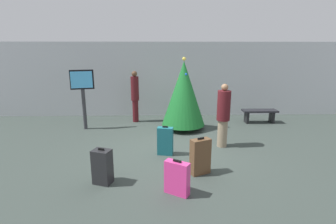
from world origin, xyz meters
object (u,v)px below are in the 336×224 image
at_px(holiday_tree, 184,93).
at_px(waiting_bench, 259,113).
at_px(flight_info_kiosk, 83,89).
at_px(traveller_1, 135,95).
at_px(suitcase_1, 102,167).
at_px(suitcase_3, 200,156).
at_px(traveller_0, 223,114).
at_px(suitcase_0, 177,178).
at_px(suitcase_2, 165,141).

distance_m(holiday_tree, waiting_bench, 3.07).
xyz_separation_m(flight_info_kiosk, traveller_1, (1.62, 0.86, -0.35)).
bearing_deg(suitcase_1, suitcase_3, 10.12).
distance_m(waiting_bench, traveller_0, 3.05).
relative_size(flight_info_kiosk, suitcase_3, 2.42).
distance_m(waiting_bench, suitcase_3, 4.77).
bearing_deg(flight_info_kiosk, holiday_tree, -1.36).
distance_m(flight_info_kiosk, traveller_0, 4.61).
xyz_separation_m(waiting_bench, suitcase_1, (-4.78, -4.25, 0.01)).
bearing_deg(suitcase_0, suitcase_3, 55.36).
bearing_deg(suitcase_3, suitcase_1, -169.88).
height_order(traveller_1, suitcase_2, traveller_1).
xyz_separation_m(holiday_tree, suitcase_1, (-1.92, -3.58, -0.86)).
bearing_deg(waiting_bench, holiday_tree, -166.78).
relative_size(traveller_0, suitcase_1, 2.34).
xyz_separation_m(holiday_tree, traveller_0, (0.94, -1.64, -0.30)).
relative_size(waiting_bench, traveller_1, 0.67).
distance_m(flight_info_kiosk, traveller_1, 1.87).
relative_size(suitcase_0, suitcase_2, 0.89).
height_order(flight_info_kiosk, suitcase_3, flight_info_kiosk).
height_order(holiday_tree, suitcase_0, holiday_tree).
bearing_deg(flight_info_kiosk, suitcase_0, -55.00).
distance_m(flight_info_kiosk, waiting_bench, 6.29).
height_order(holiday_tree, waiting_bench, holiday_tree).
bearing_deg(suitcase_3, suitcase_2, 125.12).
xyz_separation_m(waiting_bench, suitcase_2, (-3.51, -2.84, 0.01)).
xyz_separation_m(traveller_0, traveller_1, (-2.64, 2.57, 0.09)).
bearing_deg(suitcase_0, traveller_1, 104.12).
relative_size(traveller_1, suitcase_0, 2.76).
bearing_deg(traveller_0, suitcase_2, -161.46).
bearing_deg(traveller_1, waiting_bench, -3.34).
relative_size(waiting_bench, suitcase_0, 1.84).
distance_m(suitcase_2, suitcase_3, 1.28).
height_order(traveller_1, suitcase_1, traveller_1).
bearing_deg(suitcase_0, suitcase_1, 163.51).
xyz_separation_m(flight_info_kiosk, suitcase_2, (2.67, -2.25, -1.00)).
xyz_separation_m(waiting_bench, traveller_1, (-4.56, 0.27, 0.66)).
bearing_deg(traveller_0, flight_info_kiosk, 158.09).
relative_size(suitcase_1, suitcase_3, 0.91).
bearing_deg(traveller_1, traveller_0, -44.24).
distance_m(suitcase_1, suitcase_2, 1.90).
bearing_deg(suitcase_1, suitcase_2, 47.79).
bearing_deg(waiting_bench, traveller_0, -129.74).
relative_size(flight_info_kiosk, traveller_0, 1.14).
bearing_deg(traveller_1, suitcase_1, -92.81).
bearing_deg(suitcase_2, traveller_0, 18.54).
distance_m(waiting_bench, suitcase_2, 4.51).
distance_m(traveller_0, suitcase_2, 1.77).
height_order(holiday_tree, flight_info_kiosk, holiday_tree).
relative_size(flight_info_kiosk, suitcase_1, 2.66).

